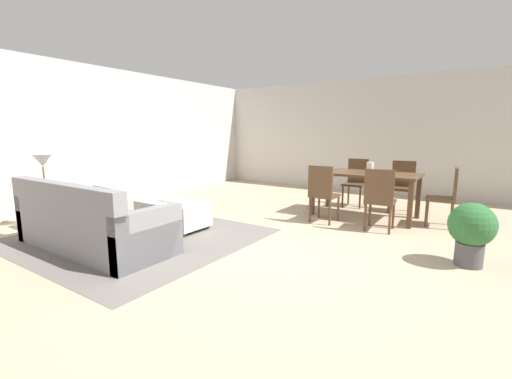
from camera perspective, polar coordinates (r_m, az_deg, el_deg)
The scene contains 17 objects.
ground_plane at distance 4.16m, azimuth 4.66°, elevation -10.60°, with size 10.80×10.80×0.00m, color tan.
wall_back at distance 8.63m, azimuth 21.35°, elevation 8.33°, with size 9.00×0.12×2.70m, color beige.
wall_left at distance 7.50m, azimuth -24.95°, elevation 8.02°, with size 0.12×11.00×2.70m, color beige.
area_rug at distance 5.06m, azimuth -19.05°, elevation -7.39°, with size 3.00×2.80×0.01m, color slate.
couch at distance 4.71m, azimuth -25.84°, elevation -5.43°, with size 2.18×0.88×0.86m.
ottoman_table at distance 5.30m, azimuth -13.76°, elevation -3.80°, with size 1.06×0.59×0.41m.
side_table at distance 5.95m, azimuth -31.66°, elevation -1.25°, with size 0.40×0.40×0.59m.
table_lamp at distance 5.89m, azimuth -32.12°, elevation 3.89°, with size 0.26×0.26×0.53m.
dining_table at distance 6.08m, azimuth 17.79°, elevation 1.84°, with size 1.71×0.86×0.76m.
dining_chair_near_left at distance 5.49m, azimuth 11.07°, elevation -0.20°, with size 0.41×0.41×0.92m.
dining_chair_near_right at distance 5.23m, azimuth 19.97°, elevation -1.09°, with size 0.43×0.43×0.92m.
dining_chair_far_left at distance 6.98m, azimuth 16.42°, elevation 1.62°, with size 0.40×0.40×0.92m.
dining_chair_far_right at distance 6.76m, azimuth 23.27°, elevation 0.99°, with size 0.42×0.42×0.92m.
dining_chair_head_east at distance 5.92m, azimuth 29.34°, elevation -0.56°, with size 0.43×0.43×0.92m.
vase_centerpiece at distance 6.00m, azimuth 18.54°, elevation 3.49°, with size 0.12×0.12×0.18m, color silver.
book_on_ottoman at distance 5.29m, azimuth -14.30°, elevation -1.72°, with size 0.26×0.20×0.03m, color silver.
potted_plant at distance 4.33m, azimuth 32.36°, elevation -5.66°, with size 0.47×0.47×0.70m.
Camera 1 is at (1.89, -3.42, 1.43)m, focal length 23.92 mm.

